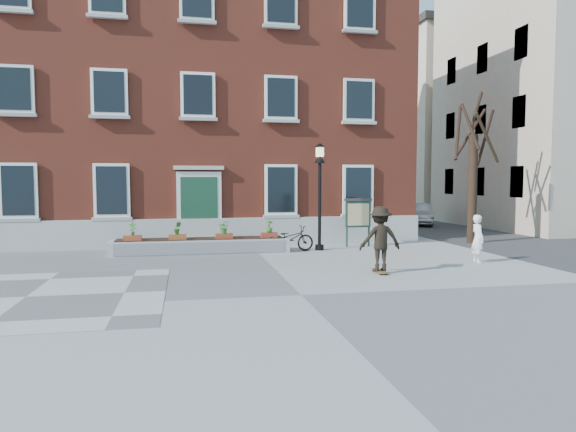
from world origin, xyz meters
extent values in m
plane|color=gray|center=(0.00, 0.00, 0.00)|extent=(100.00, 100.00, 0.00)
cube|color=#565658|center=(-6.00, 1.00, 0.01)|extent=(6.00, 6.00, 0.01)
imported|color=black|center=(1.17, 6.96, 0.46)|extent=(1.84, 0.86, 0.93)
imported|color=#A7A9AC|center=(10.71, 16.35, 0.64)|extent=(2.71, 4.08, 1.27)
imported|color=white|center=(6.44, 3.40, 0.75)|extent=(0.40, 0.57, 1.50)
cube|color=brown|center=(-2.00, 14.00, 6.00)|extent=(18.00, 10.00, 12.00)
cube|color=#ABABA6|center=(-2.00, 8.88, 0.55)|extent=(18.00, 0.24, 1.10)
cube|color=#A5A6A0|center=(-2.00, 8.75, 0.10)|extent=(2.60, 0.80, 0.20)
cube|color=#A8A8A3|center=(-2.00, 8.90, 0.30)|extent=(2.20, 0.50, 0.20)
cube|color=silver|center=(-2.00, 8.92, 1.65)|extent=(1.70, 0.12, 2.50)
cube|color=#153B26|center=(-2.00, 8.87, 1.55)|extent=(1.40, 0.06, 2.30)
cube|color=#A8A8A3|center=(-2.00, 8.88, 3.05)|extent=(1.90, 0.25, 0.15)
cube|color=silver|center=(-8.40, 8.90, 2.20)|extent=(1.30, 0.10, 2.00)
cube|color=black|center=(-8.40, 8.85, 2.20)|extent=(1.08, 0.04, 1.78)
cube|color=#969691|center=(-8.40, 8.84, 1.14)|extent=(1.44, 0.20, 0.12)
cube|color=silver|center=(-8.40, 8.90, 5.80)|extent=(1.30, 0.10, 1.70)
cube|color=black|center=(-8.40, 8.85, 5.80)|extent=(1.08, 0.04, 1.48)
cube|color=gray|center=(-8.40, 8.84, 4.89)|extent=(1.44, 0.20, 0.12)
cube|color=#AAABA5|center=(-8.40, 8.84, 8.49)|extent=(1.44, 0.20, 0.12)
cube|color=silver|center=(-5.20, 8.90, 2.20)|extent=(1.30, 0.10, 2.00)
cube|color=black|center=(-5.20, 8.85, 2.20)|extent=(1.08, 0.04, 1.78)
cube|color=#A2A29C|center=(-5.20, 8.84, 1.14)|extent=(1.44, 0.20, 0.12)
cube|color=white|center=(-5.20, 8.90, 5.80)|extent=(1.30, 0.10, 1.70)
cube|color=black|center=(-5.20, 8.85, 5.80)|extent=(1.08, 0.04, 1.48)
cube|color=#979792|center=(-5.20, 8.84, 4.89)|extent=(1.44, 0.20, 0.12)
cube|color=#A4A49F|center=(-5.20, 8.84, 8.49)|extent=(1.44, 0.20, 0.12)
cube|color=white|center=(-2.00, 8.90, 5.80)|extent=(1.30, 0.10, 1.70)
cube|color=black|center=(-2.00, 8.85, 5.80)|extent=(1.08, 0.04, 1.48)
cube|color=gray|center=(-2.00, 8.84, 4.89)|extent=(1.44, 0.20, 0.12)
cube|color=#9D9D98|center=(-2.00, 8.84, 8.49)|extent=(1.44, 0.20, 0.12)
cube|color=white|center=(1.20, 8.90, 2.20)|extent=(1.30, 0.10, 2.00)
cube|color=black|center=(1.20, 8.85, 2.20)|extent=(1.08, 0.04, 1.78)
cube|color=#A4A59F|center=(1.20, 8.84, 1.14)|extent=(1.44, 0.20, 0.12)
cube|color=white|center=(1.20, 8.90, 5.80)|extent=(1.30, 0.10, 1.70)
cube|color=black|center=(1.20, 8.85, 5.80)|extent=(1.08, 0.04, 1.48)
cube|color=#A8A8A3|center=(1.20, 8.84, 4.89)|extent=(1.44, 0.20, 0.12)
cube|color=silver|center=(1.20, 8.90, 9.40)|extent=(1.30, 0.10, 1.70)
cube|color=black|center=(1.20, 8.85, 9.40)|extent=(1.08, 0.04, 1.48)
cube|color=#999894|center=(1.20, 8.84, 8.49)|extent=(1.44, 0.20, 0.12)
cube|color=white|center=(4.40, 8.90, 2.20)|extent=(1.30, 0.10, 2.00)
cube|color=black|center=(4.40, 8.85, 2.20)|extent=(1.08, 0.04, 1.78)
cube|color=#ADADA8|center=(4.40, 8.84, 1.14)|extent=(1.44, 0.20, 0.12)
cube|color=silver|center=(4.40, 8.90, 5.80)|extent=(1.30, 0.10, 1.70)
cube|color=black|center=(4.40, 8.85, 5.80)|extent=(1.08, 0.04, 1.48)
cube|color=#AAAAA5|center=(4.40, 8.84, 4.89)|extent=(1.44, 0.20, 0.12)
cube|color=white|center=(4.40, 8.90, 9.40)|extent=(1.30, 0.10, 1.70)
cube|color=black|center=(4.40, 8.85, 9.40)|extent=(1.08, 0.04, 1.48)
cube|color=gray|center=(4.40, 8.84, 8.49)|extent=(1.44, 0.20, 0.12)
cube|color=#B4B4AF|center=(-2.00, 7.20, 0.25)|extent=(6.20, 1.10, 0.50)
cube|color=#B4B4B4|center=(-2.00, 6.64, 0.25)|extent=(5.80, 0.02, 0.40)
cube|color=black|center=(-2.00, 7.20, 0.50)|extent=(5.80, 0.90, 0.06)
cube|color=#933920|center=(-4.30, 6.95, 0.60)|extent=(0.60, 0.25, 0.20)
imported|color=#346E21|center=(-4.30, 6.95, 0.92)|extent=(0.24, 0.24, 0.45)
cube|color=brown|center=(-2.80, 6.95, 0.60)|extent=(0.60, 0.25, 0.20)
imported|color=#2C5D1C|center=(-2.80, 6.95, 0.92)|extent=(0.25, 0.25, 0.45)
cube|color=brown|center=(-1.20, 6.95, 0.60)|extent=(0.60, 0.25, 0.20)
imported|color=#296B20|center=(-1.20, 6.95, 0.92)|extent=(0.40, 0.40, 0.45)
cube|color=maroon|center=(0.40, 6.95, 0.60)|extent=(0.60, 0.25, 0.20)
imported|color=#386A1F|center=(0.40, 6.95, 0.92)|extent=(0.25, 0.25, 0.45)
cylinder|color=#312016|center=(9.00, 8.00, 2.20)|extent=(0.36, 0.36, 4.40)
cylinder|color=#301F15|center=(9.51, 8.00, 4.29)|extent=(0.12, 1.12, 2.23)
cylinder|color=black|center=(9.17, 8.52, 4.55)|extent=(1.18, 0.49, 1.97)
cylinder|color=black|center=(8.51, 8.36, 4.55)|extent=(0.88, 1.14, 2.35)
cylinder|color=black|center=(8.70, 7.78, 4.73)|extent=(0.60, 0.77, 1.90)
cylinder|color=black|center=(9.20, 7.37, 4.24)|extent=(1.39, 0.55, 1.95)
cylinder|color=black|center=(9.16, 8.13, 5.37)|extent=(0.43, 0.48, 1.58)
cube|color=#3C3B3E|center=(12.00, 18.00, 0.00)|extent=(8.00, 36.00, 0.01)
cube|color=beige|center=(18.00, 14.00, 7.00)|extent=(10.00, 11.00, 14.00)
cube|color=beige|center=(18.00, 26.00, 6.50)|extent=(10.00, 11.00, 13.00)
cube|color=#342F2D|center=(18.00, 26.00, 13.25)|extent=(10.40, 11.40, 0.50)
cube|color=black|center=(13.04, 10.80, 2.50)|extent=(0.08, 1.00, 1.50)
cube|color=black|center=(13.04, 14.00, 2.50)|extent=(0.08, 1.00, 1.50)
cube|color=black|center=(13.04, 17.20, 2.50)|extent=(0.08, 1.00, 1.50)
cube|color=black|center=(13.04, 10.80, 5.80)|extent=(0.08, 1.00, 1.50)
cube|color=black|center=(13.04, 14.00, 5.80)|extent=(0.08, 1.00, 1.50)
cube|color=black|center=(13.04, 17.20, 5.80)|extent=(0.08, 1.00, 1.50)
cube|color=black|center=(13.04, 10.80, 9.00)|extent=(0.08, 1.00, 1.50)
cube|color=black|center=(13.04, 14.00, 9.00)|extent=(0.08, 1.00, 1.50)
cube|color=black|center=(13.04, 17.20, 9.00)|extent=(0.08, 1.00, 1.50)
cylinder|color=black|center=(2.31, 7.13, 0.10)|extent=(0.32, 0.32, 0.20)
cylinder|color=black|center=(2.31, 7.13, 1.60)|extent=(0.12, 0.12, 3.20)
cone|color=black|center=(2.31, 7.13, 3.35)|extent=(0.40, 0.40, 0.30)
cube|color=beige|center=(2.31, 7.13, 3.60)|extent=(0.24, 0.24, 0.34)
cone|color=black|center=(2.31, 7.13, 3.85)|extent=(0.40, 0.40, 0.16)
cylinder|color=#193321|center=(3.59, 7.82, 0.90)|extent=(0.08, 0.08, 1.80)
cylinder|color=#1A3527|center=(4.49, 7.82, 0.90)|extent=(0.08, 0.08, 1.80)
cube|color=#193326|center=(4.04, 7.82, 1.25)|extent=(1.00, 0.10, 1.00)
cube|color=beige|center=(4.04, 7.76, 1.25)|extent=(0.85, 0.02, 0.85)
cube|color=#393331|center=(4.04, 7.82, 1.82)|extent=(1.10, 0.16, 0.10)
cube|color=brown|center=(2.74, 2.23, 0.06)|extent=(0.22, 0.78, 0.03)
cylinder|color=black|center=(2.65, 1.95, 0.03)|extent=(0.03, 0.05, 0.05)
cylinder|color=black|center=(2.83, 1.95, 0.03)|extent=(0.03, 0.05, 0.05)
cylinder|color=black|center=(2.65, 2.51, 0.03)|extent=(0.03, 0.05, 0.05)
cylinder|color=black|center=(2.83, 2.51, 0.03)|extent=(0.03, 0.05, 0.05)
imported|color=black|center=(2.74, 2.23, 0.97)|extent=(1.18, 0.71, 1.78)
camera|label=1|loc=(-2.53, -11.07, 2.57)|focal=32.00mm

